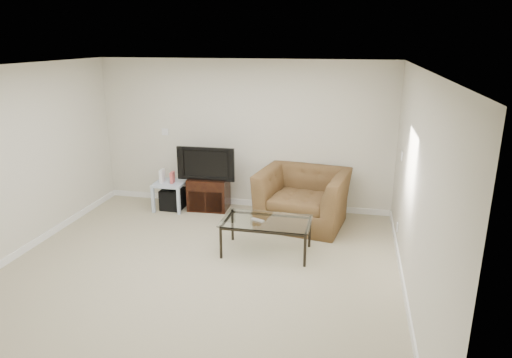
% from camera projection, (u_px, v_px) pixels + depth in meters
% --- Properties ---
extents(floor, '(5.00, 5.00, 0.00)m').
position_uv_depth(floor, '(197.00, 273.00, 5.71)').
color(floor, tan).
rests_on(floor, ground).
extents(ceiling, '(5.00, 5.00, 0.00)m').
position_uv_depth(ceiling, '(188.00, 68.00, 4.97)').
color(ceiling, white).
rests_on(ceiling, ground).
extents(wall_back, '(5.00, 0.02, 2.50)m').
position_uv_depth(wall_back, '(243.00, 135.00, 7.67)').
color(wall_back, silver).
rests_on(wall_back, ground).
extents(wall_left, '(0.02, 5.00, 2.50)m').
position_uv_depth(wall_left, '(8.00, 165.00, 5.84)').
color(wall_left, silver).
rests_on(wall_left, ground).
extents(wall_right, '(0.02, 5.00, 2.50)m').
position_uv_depth(wall_right, '(416.00, 192.00, 4.83)').
color(wall_right, silver).
rests_on(wall_right, ground).
extents(plate_back, '(0.12, 0.02, 0.12)m').
position_uv_depth(plate_back, '(165.00, 132.00, 7.94)').
color(plate_back, white).
rests_on(plate_back, wall_back).
extents(plate_right_switch, '(0.02, 0.09, 0.13)m').
position_uv_depth(plate_right_switch, '(402.00, 156.00, 6.33)').
color(plate_right_switch, white).
rests_on(plate_right_switch, wall_right).
extents(plate_right_outlet, '(0.02, 0.08, 0.12)m').
position_uv_depth(plate_right_outlet, '(397.00, 227.00, 6.33)').
color(plate_right_outlet, white).
rests_on(plate_right_outlet, wall_right).
extents(tv_stand, '(0.68, 0.49, 0.55)m').
position_uv_depth(tv_stand, '(209.00, 193.00, 7.79)').
color(tv_stand, black).
rests_on(tv_stand, floor).
extents(dvd_player, '(0.36, 0.26, 0.05)m').
position_uv_depth(dvd_player, '(208.00, 184.00, 7.70)').
color(dvd_player, black).
rests_on(dvd_player, tv_stand).
extents(television, '(0.91, 0.20, 0.56)m').
position_uv_depth(television, '(207.00, 162.00, 7.60)').
color(television, black).
rests_on(television, tv_stand).
extents(side_table, '(0.52, 0.52, 0.48)m').
position_uv_depth(side_table, '(171.00, 195.00, 7.79)').
color(side_table, '#A7C1CC').
rests_on(side_table, floor).
extents(subwoofer, '(0.36, 0.36, 0.36)m').
position_uv_depth(subwoofer, '(173.00, 199.00, 7.82)').
color(subwoofer, black).
rests_on(subwoofer, floor).
extents(game_console, '(0.05, 0.16, 0.22)m').
position_uv_depth(game_console, '(162.00, 176.00, 7.69)').
color(game_console, white).
rests_on(game_console, side_table).
extents(game_case, '(0.06, 0.14, 0.19)m').
position_uv_depth(game_case, '(172.00, 177.00, 7.66)').
color(game_case, '#CC4C4C').
rests_on(game_case, side_table).
extents(recliner, '(1.44, 1.06, 1.15)m').
position_uv_depth(recliner, '(303.00, 189.00, 7.07)').
color(recliner, brown).
rests_on(recliner, floor).
extents(coffee_table, '(1.20, 0.68, 0.47)m').
position_uv_depth(coffee_table, '(266.00, 237.00, 6.18)').
color(coffee_table, black).
rests_on(coffee_table, floor).
extents(remote, '(0.19, 0.12, 0.02)m').
position_uv_depth(remote, '(258.00, 220.00, 6.10)').
color(remote, '#B2B2B7').
rests_on(remote, coffee_table).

